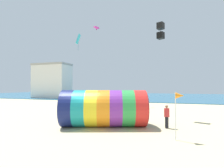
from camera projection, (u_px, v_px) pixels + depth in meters
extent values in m
plane|color=#CCBA8C|center=(85.00, 127.00, 12.86)|extent=(120.00, 120.00, 0.00)
cube|color=#236084|center=(147.00, 96.00, 51.09)|extent=(120.00, 40.00, 0.10)
cylinder|color=navy|center=(68.00, 108.00, 12.96)|extent=(1.68, 2.83, 2.68)
cylinder|color=teal|center=(80.00, 108.00, 12.97)|extent=(1.68, 2.83, 2.68)
cylinder|color=yellow|center=(92.00, 108.00, 12.98)|extent=(1.68, 2.83, 2.68)
cylinder|color=orange|center=(104.00, 108.00, 12.99)|extent=(1.68, 2.83, 2.68)
cylinder|color=purple|center=(116.00, 108.00, 13.00)|extent=(1.68, 2.83, 2.68)
cylinder|color=green|center=(127.00, 108.00, 13.01)|extent=(1.68, 2.83, 2.68)
cylinder|color=red|center=(139.00, 108.00, 13.02)|extent=(1.68, 2.83, 2.68)
cylinder|color=black|center=(145.00, 108.00, 13.02)|extent=(0.84, 2.36, 2.47)
cylinder|color=black|center=(167.00, 123.00, 12.38)|extent=(0.24, 0.24, 0.81)
cube|color=red|center=(167.00, 113.00, 12.39)|extent=(0.37, 0.23, 0.61)
sphere|color=#9E7051|center=(167.00, 106.00, 12.40)|extent=(0.22, 0.22, 0.22)
cube|color=black|center=(161.00, 26.00, 16.34)|extent=(0.74, 0.74, 0.60)
cube|color=black|center=(161.00, 36.00, 16.32)|extent=(0.74, 0.74, 0.60)
cylinder|color=black|center=(161.00, 31.00, 16.33)|extent=(0.02, 0.02, 1.61)
cube|color=#2DB2C6|center=(78.00, 39.00, 23.11)|extent=(0.66, 0.98, 1.23)
cylinder|color=#1B6B77|center=(78.00, 46.00, 23.10)|extent=(0.03, 0.03, 1.30)
ellipsoid|color=#D1339E|center=(96.00, 28.00, 30.99)|extent=(1.08, 1.39, 0.48)
cube|color=#7D1E5E|center=(96.00, 29.00, 30.99)|extent=(0.11, 0.17, 0.33)
cylinder|color=#383D56|center=(84.00, 103.00, 27.32)|extent=(0.24, 0.24, 0.82)
cube|color=white|center=(84.00, 98.00, 27.33)|extent=(0.38, 0.42, 0.61)
sphere|color=#9E7051|center=(84.00, 95.00, 27.34)|extent=(0.22, 0.22, 0.22)
cylinder|color=black|center=(101.00, 103.00, 27.27)|extent=(0.24, 0.24, 0.86)
cube|color=yellow|center=(101.00, 98.00, 27.28)|extent=(0.36, 0.22, 0.65)
sphere|color=tan|center=(101.00, 95.00, 27.29)|extent=(0.23, 0.23, 0.23)
cube|color=silver|center=(52.00, 82.00, 44.04)|extent=(8.87, 4.82, 8.15)
cube|color=#9D9992|center=(52.00, 65.00, 44.10)|extent=(9.05, 4.92, 0.50)
cylinder|color=silver|center=(175.00, 116.00, 9.65)|extent=(0.05, 0.05, 2.65)
cone|color=orange|center=(180.00, 96.00, 9.60)|extent=(0.45, 0.36, 0.36)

